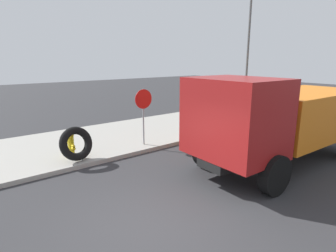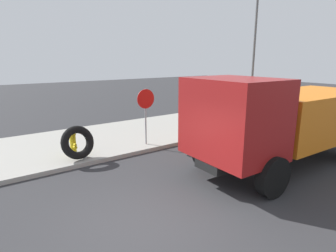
# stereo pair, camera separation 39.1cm
# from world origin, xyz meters

# --- Properties ---
(ground_plane) EXTENTS (80.00, 80.00, 0.00)m
(ground_plane) POSITION_xyz_m (0.00, 0.00, 0.00)
(ground_plane) COLOR #2D2D30
(sidewalk_curb) EXTENTS (36.00, 5.00, 0.15)m
(sidewalk_curb) POSITION_xyz_m (0.00, 6.50, 0.07)
(sidewalk_curb) COLOR #99968E
(sidewalk_curb) RESTS_ON ground
(fire_hydrant) EXTENTS (0.24, 0.54, 0.91)m
(fire_hydrant) POSITION_xyz_m (0.14, 4.91, 0.63)
(fire_hydrant) COLOR yellow
(fire_hydrant) RESTS_ON sidewalk_curb
(loose_tire) EXTENTS (1.21, 0.72, 1.18)m
(loose_tire) POSITION_xyz_m (0.16, 4.46, 0.74)
(loose_tire) COLOR black
(loose_tire) RESTS_ON sidewalk_curb
(stop_sign) EXTENTS (0.76, 0.08, 2.22)m
(stop_sign) POSITION_xyz_m (2.94, 4.55, 1.69)
(stop_sign) COLOR gray
(stop_sign) RESTS_ON sidewalk_curb
(dump_truck_orange) EXTENTS (7.09, 3.01, 3.00)m
(dump_truck_orange) POSITION_xyz_m (5.53, 0.27, 1.61)
(dump_truck_orange) COLOR orange
(dump_truck_orange) RESTS_ON ground
(street_light_pole) EXTENTS (0.12, 0.12, 6.77)m
(street_light_pole) POSITION_xyz_m (9.41, 4.54, 3.54)
(street_light_pole) COLOR #595B5E
(street_light_pole) RESTS_ON sidewalk_curb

